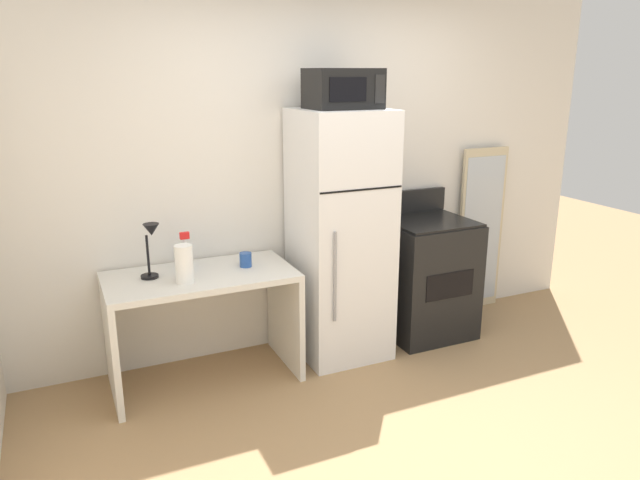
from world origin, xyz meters
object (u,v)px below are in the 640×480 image
object	(u,v)px
oven_range	(426,276)
desk_lamp	(151,241)
paper_towel_roll	(184,264)
leaning_mirror	(481,230)
spray_bottle	(185,254)
microwave	(343,89)
desk	(202,306)
refrigerator	(340,236)
coffee_mug	(246,260)

from	to	relation	value
oven_range	desk_lamp	bearing A→B (deg)	179.25
paper_towel_roll	desk_lamp	bearing A→B (deg)	134.14
paper_towel_roll	leaning_mirror	distance (m)	2.64
spray_bottle	microwave	world-z (taller)	microwave
desk	oven_range	distance (m)	1.77
leaning_mirror	oven_range	bearing A→B (deg)	-160.48
desk	spray_bottle	bearing A→B (deg)	110.46
leaning_mirror	desk	bearing A→B (deg)	-173.74
desk	oven_range	xyz separation A→B (m)	(1.77, 0.02, -0.06)
desk_lamp	microwave	world-z (taller)	microwave
refrigerator	oven_range	bearing A→B (deg)	0.66
desk	microwave	bearing A→B (deg)	-0.70
leaning_mirror	spray_bottle	bearing A→B (deg)	-177.20
coffee_mug	leaning_mirror	distance (m)	2.19
spray_bottle	paper_towel_roll	distance (m)	0.28
desk_lamp	refrigerator	distance (m)	1.30
oven_range	leaning_mirror	xyz separation A→B (m)	(0.72, 0.26, 0.23)
desk_lamp	refrigerator	size ratio (longest dim) A/B	0.20
coffee_mug	oven_range	distance (m)	1.49
spray_bottle	coffee_mug	distance (m)	0.40
desk_lamp	leaning_mirror	bearing A→B (deg)	4.71
desk	coffee_mug	xyz separation A→B (m)	(0.31, 0.02, 0.27)
oven_range	leaning_mirror	bearing A→B (deg)	19.52
desk_lamp	paper_towel_roll	bearing A→B (deg)	-45.86
coffee_mug	leaning_mirror	bearing A→B (deg)	6.63
refrigerator	leaning_mirror	world-z (taller)	refrigerator
microwave	leaning_mirror	xyz separation A→B (m)	(1.48, 0.29, -1.19)
desk	oven_range	size ratio (longest dim) A/B	1.09
desk_lamp	coffee_mug	distance (m)	0.63
paper_towel_roll	spray_bottle	bearing A→B (deg)	76.53
coffee_mug	oven_range	bearing A→B (deg)	-0.10
spray_bottle	leaning_mirror	xyz separation A→B (m)	(2.54, 0.12, -0.15)
coffee_mug	refrigerator	xyz separation A→B (m)	(0.70, -0.01, 0.08)
desk_lamp	leaning_mirror	xyz separation A→B (m)	(2.77, 0.23, -0.29)
coffee_mug	oven_range	world-z (taller)	oven_range
desk_lamp	microwave	distance (m)	1.58
refrigerator	oven_range	distance (m)	0.86
desk_lamp	leaning_mirror	distance (m)	2.80
leaning_mirror	desk_lamp	bearing A→B (deg)	-175.29
desk	coffee_mug	bearing A→B (deg)	3.66
paper_towel_roll	microwave	distance (m)	1.53
spray_bottle	oven_range	xyz separation A→B (m)	(1.82, -0.13, -0.38)
desk	oven_range	bearing A→B (deg)	0.57
paper_towel_roll	leaning_mirror	xyz separation A→B (m)	(2.61, 0.40, -0.17)
desk	desk_lamp	size ratio (longest dim) A/B	3.41
desk_lamp	refrigerator	xyz separation A→B (m)	(1.30, -0.04, -0.11)
coffee_mug	microwave	xyz separation A→B (m)	(0.70, -0.03, 1.10)
coffee_mug	leaning_mirror	xyz separation A→B (m)	(2.17, 0.25, -0.10)
oven_range	desk	bearing A→B (deg)	-179.43
desk_lamp	oven_range	size ratio (longest dim) A/B	0.32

